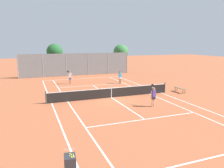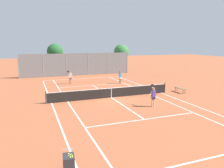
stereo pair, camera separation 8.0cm
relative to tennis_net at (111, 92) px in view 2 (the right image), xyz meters
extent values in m
plane|color=#B25B38|center=(0.00, 0.00, -0.51)|extent=(120.00, 120.00, 0.00)
cube|color=white|center=(0.00, -11.90, -0.51)|extent=(11.00, 0.10, 0.01)
cube|color=white|center=(0.00, 11.90, -0.51)|extent=(11.00, 0.10, 0.01)
cube|color=white|center=(-5.50, 0.00, -0.51)|extent=(0.10, 23.80, 0.01)
cube|color=white|center=(5.50, 0.00, -0.51)|extent=(0.10, 23.80, 0.01)
cube|color=white|center=(-4.13, 0.00, -0.51)|extent=(0.10, 23.80, 0.01)
cube|color=white|center=(4.13, 0.00, -0.51)|extent=(0.10, 23.80, 0.01)
cube|color=white|center=(0.00, -6.40, -0.51)|extent=(8.26, 0.10, 0.01)
cube|color=white|center=(0.00, 6.40, -0.51)|extent=(8.26, 0.10, 0.01)
cube|color=white|center=(0.00, 0.00, -0.51)|extent=(0.10, 12.80, 0.01)
cylinder|color=#474C47|center=(-5.95, 0.00, 0.03)|extent=(0.10, 0.10, 1.07)
cylinder|color=#474C47|center=(5.95, 0.00, 0.03)|extent=(0.10, 0.10, 1.07)
cube|color=black|center=(0.00, 0.00, -0.04)|extent=(11.90, 0.02, 0.89)
cube|color=white|center=(0.00, 0.00, 0.41)|extent=(11.90, 0.03, 0.06)
cube|color=white|center=(0.00, 0.00, -0.06)|extent=(0.05, 0.03, 0.89)
cube|color=#2D2D33|center=(-5.88, -10.97, 0.02)|extent=(0.51, 0.61, 0.64)
cylinder|color=#B7B7BC|center=(-5.66, -10.74, -0.35)|extent=(0.02, 0.02, 0.16)
cylinder|color=#B7B7BC|center=(-5.84, -10.63, 0.44)|extent=(0.44, 0.08, 0.02)
sphere|color=#D1DB33|center=(-5.73, -10.86, 0.31)|extent=(0.07, 0.07, 0.07)
sphere|color=#D1DB33|center=(-5.75, -10.92, 0.31)|extent=(0.07, 0.07, 0.07)
sphere|color=#D1DB33|center=(-5.75, -10.98, 0.32)|extent=(0.07, 0.07, 0.07)
sphere|color=#D1DB33|center=(-5.75, -11.04, 0.32)|extent=(0.07, 0.07, 0.07)
sphere|color=#D1DB33|center=(-5.76, -11.12, 0.34)|extent=(0.07, 0.07, 0.07)
sphere|color=#D1DB33|center=(-5.81, -10.85, 0.31)|extent=(0.07, 0.07, 0.07)
sphere|color=#D1DB33|center=(-5.82, -10.91, 0.33)|extent=(0.07, 0.07, 0.07)
sphere|color=#D1DB33|center=(-5.82, -10.98, 0.31)|extent=(0.07, 0.07, 0.07)
sphere|color=#D1DB33|center=(-5.83, -11.04, 0.32)|extent=(0.07, 0.07, 0.07)
sphere|color=#D1DB33|center=(-5.84, -11.12, 0.34)|extent=(0.07, 0.07, 0.07)
sphere|color=#D1DB33|center=(-5.86, -10.83, 0.34)|extent=(0.07, 0.07, 0.07)
sphere|color=#D1DB33|center=(-5.88, -10.90, 0.31)|extent=(0.07, 0.07, 0.07)
sphere|color=#D1DB33|center=(-5.89, -10.97, 0.32)|extent=(0.07, 0.07, 0.07)
cylinder|color=#D8A884|center=(2.04, -3.99, -0.10)|extent=(0.13, 0.13, 0.82)
cylinder|color=#D8A884|center=(2.22, -3.96, -0.10)|extent=(0.13, 0.13, 0.82)
cube|color=black|center=(2.13, -3.98, 0.23)|extent=(0.30, 0.22, 0.24)
cube|color=#4C388C|center=(2.13, -3.98, 0.59)|extent=(0.37, 0.25, 0.56)
sphere|color=#D8A884|center=(2.13, -3.98, 0.98)|extent=(0.22, 0.22, 0.22)
cylinder|color=black|center=(2.13, -3.98, 1.05)|extent=(0.23, 0.23, 0.02)
cylinder|color=#D8A884|center=(1.91, -4.01, 0.53)|extent=(0.08, 0.08, 0.52)
cylinder|color=#D8A884|center=(2.24, -3.82, 0.88)|extent=(0.15, 0.46, 0.35)
cylinder|color=black|center=(2.33, -3.54, 1.04)|extent=(0.07, 0.25, 0.22)
cylinder|color=black|center=(2.31, -3.43, 1.15)|extent=(0.31, 0.24, 0.23)
cylinder|color=tan|center=(-2.29, 8.25, -0.10)|extent=(0.13, 0.13, 0.82)
cylinder|color=tan|center=(-2.47, 8.27, -0.10)|extent=(0.13, 0.13, 0.82)
cube|color=#334C8C|center=(-2.38, 8.26, 0.23)|extent=(0.30, 0.22, 0.24)
cube|color=white|center=(-2.38, 8.26, 0.59)|extent=(0.37, 0.25, 0.56)
sphere|color=tan|center=(-2.38, 8.26, 0.98)|extent=(0.22, 0.22, 0.22)
cylinder|color=black|center=(-2.38, 8.26, 1.05)|extent=(0.23, 0.23, 0.02)
cylinder|color=tan|center=(-2.16, 8.23, 0.53)|extent=(0.08, 0.08, 0.52)
cylinder|color=tan|center=(-2.53, 8.14, 0.88)|extent=(0.15, 0.46, 0.35)
cylinder|color=black|center=(-2.70, 7.90, 1.04)|extent=(0.07, 0.25, 0.22)
cylinder|color=black|center=(-2.72, 7.79, 1.15)|extent=(0.31, 0.24, 0.23)
cylinder|color=#936B4C|center=(3.69, 6.34, -0.10)|extent=(0.13, 0.13, 0.82)
cylinder|color=#936B4C|center=(3.51, 6.33, -0.10)|extent=(0.13, 0.13, 0.82)
cube|color=white|center=(3.60, 6.33, 0.23)|extent=(0.29, 0.20, 0.24)
cube|color=#3399D8|center=(3.60, 6.33, 0.59)|extent=(0.36, 0.23, 0.56)
sphere|color=#936B4C|center=(3.60, 6.33, 0.98)|extent=(0.22, 0.22, 0.22)
cylinder|color=black|center=(3.60, 6.33, 1.05)|extent=(0.23, 0.23, 0.02)
cylinder|color=#936B4C|center=(3.82, 6.35, 0.53)|extent=(0.08, 0.08, 0.52)
cylinder|color=#936B4C|center=(3.48, 6.18, 0.88)|extent=(0.12, 0.46, 0.35)
sphere|color=#D1DB33|center=(-1.35, 2.55, -0.48)|extent=(0.07, 0.07, 0.07)
sphere|color=#D1DB33|center=(0.78, 9.81, -0.48)|extent=(0.07, 0.07, 0.07)
sphere|color=#D1DB33|center=(2.20, 6.01, -0.48)|extent=(0.07, 0.07, 0.07)
sphere|color=#D1DB33|center=(3.22, -6.81, -0.48)|extent=(0.07, 0.07, 0.07)
sphere|color=#D1DB33|center=(1.57, 10.70, -0.48)|extent=(0.07, 0.07, 0.07)
cube|color=olive|center=(7.52, -0.46, -0.07)|extent=(0.36, 1.50, 0.05)
cylinder|color=#262626|center=(7.40, -1.10, -0.30)|extent=(0.05, 0.05, 0.41)
cylinder|color=#262626|center=(7.40, 0.17, -0.30)|extent=(0.05, 0.05, 0.41)
cylinder|color=#262626|center=(7.65, -1.10, -0.30)|extent=(0.05, 0.05, 0.41)
cylinder|color=#262626|center=(7.65, 0.17, -0.30)|extent=(0.05, 0.05, 0.41)
cylinder|color=gray|center=(-8.62, 15.19, 1.24)|extent=(0.08, 0.08, 3.50)
cylinder|color=gray|center=(-5.17, 15.19, 1.24)|extent=(0.08, 0.08, 3.50)
cylinder|color=gray|center=(-1.72, 15.19, 1.24)|extent=(0.08, 0.08, 3.50)
cylinder|color=gray|center=(1.72, 15.19, 1.24)|extent=(0.08, 0.08, 3.50)
cylinder|color=gray|center=(5.17, 15.19, 1.24)|extent=(0.08, 0.08, 3.50)
cylinder|color=gray|center=(8.62, 15.19, 1.24)|extent=(0.08, 0.08, 3.50)
cube|color=slate|center=(0.00, 15.19, 1.24)|extent=(17.24, 0.02, 3.46)
cylinder|color=brown|center=(-2.92, 18.97, 0.85)|extent=(0.31, 0.31, 2.71)
sphere|color=#26602D|center=(-2.92, 18.97, 3.13)|extent=(2.65, 2.65, 2.65)
sphere|color=#26602D|center=(-2.78, 19.31, 2.80)|extent=(1.59, 1.59, 1.59)
cylinder|color=brown|center=(8.59, 17.75, 0.74)|extent=(0.25, 0.25, 2.50)
sphere|color=#387A3D|center=(8.59, 17.75, 2.94)|extent=(2.72, 2.72, 2.72)
sphere|color=#387A3D|center=(8.91, 17.97, 2.60)|extent=(1.92, 1.92, 1.92)
camera|label=1|loc=(-7.13, -18.77, 4.63)|focal=35.00mm
camera|label=2|loc=(-7.05, -18.80, 4.63)|focal=35.00mm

